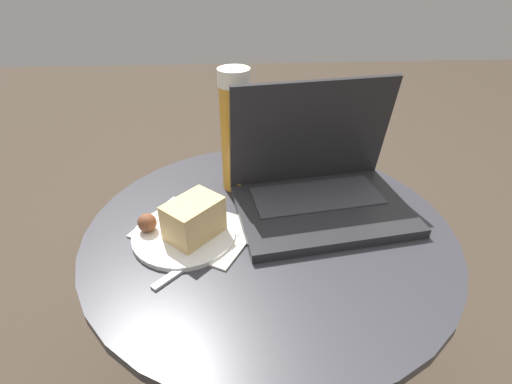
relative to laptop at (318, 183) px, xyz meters
name	(u,v)px	position (x,y,z in m)	size (l,w,h in m)	color
table	(268,288)	(-0.10, -0.07, -0.20)	(0.65, 0.65, 0.49)	#9E9EA3
napkin	(196,231)	(-0.23, -0.07, -0.05)	(0.24, 0.21, 0.00)	silver
laptop	(318,183)	(0.00, 0.00, 0.00)	(0.34, 0.26, 0.23)	#232326
beer_glass	(235,132)	(-0.15, 0.08, 0.07)	(0.06, 0.06, 0.24)	gold
snack_plate	(188,225)	(-0.24, -0.09, -0.02)	(0.18, 0.18, 0.07)	silver
fork	(209,251)	(-0.20, -0.13, -0.05)	(0.15, 0.15, 0.01)	silver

